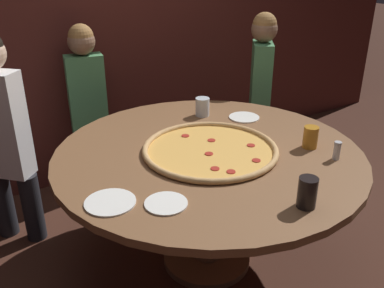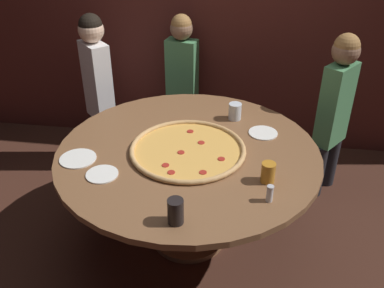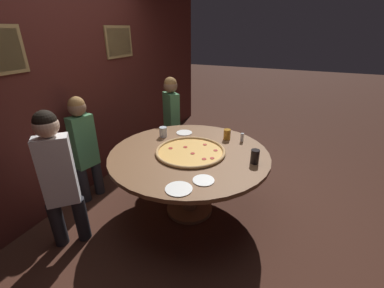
{
  "view_description": "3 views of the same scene",
  "coord_description": "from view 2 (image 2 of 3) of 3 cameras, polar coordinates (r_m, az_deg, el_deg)",
  "views": [
    {
      "loc": [
        -1.18,
        -1.7,
        1.74
      ],
      "look_at": [
        -0.12,
        -0.02,
        0.82
      ],
      "focal_mm": 40.0,
      "sensor_mm": 36.0,
      "label": 1
    },
    {
      "loc": [
        0.35,
        -2.24,
        2.18
      ],
      "look_at": [
        0.03,
        -0.06,
        0.82
      ],
      "focal_mm": 40.0,
      "sensor_mm": 36.0,
      "label": 2
    },
    {
      "loc": [
        -2.18,
        -0.99,
        1.92
      ],
      "look_at": [
        0.05,
        -0.01,
        0.82
      ],
      "focal_mm": 24.0,
      "sensor_mm": 36.0,
      "label": 3
    }
  ],
  "objects": [
    {
      "name": "diner_side_left",
      "position": [
        3.36,
        18.5,
        4.56
      ],
      "size": [
        0.29,
        0.33,
        1.3
      ],
      "rotation": [
        0.0,
        0.0,
        -2.21
      ],
      "color": "#232328",
      "rests_on": "ground_plane"
    },
    {
      "name": "drink_cup_by_shaker",
      "position": [
        2.42,
        10.11,
        -3.76
      ],
      "size": [
        0.08,
        0.08,
        0.12
      ],
      "primitive_type": "cylinder",
      "color": "#BC7A23",
      "rests_on": "dining_table"
    },
    {
      "name": "ground_plane",
      "position": [
        3.14,
        -0.46,
        -12.26
      ],
      "size": [
        24.0,
        24.0,
        0.0
      ],
      "primitive_type": "plane",
      "color": "#422319"
    },
    {
      "name": "giant_pizza",
      "position": [
        2.66,
        -0.48,
        -0.73
      ],
      "size": [
        0.73,
        0.73,
        0.03
      ],
      "color": "#E5A84C",
      "rests_on": "dining_table"
    },
    {
      "name": "condiment_shaker",
      "position": [
        2.28,
        10.33,
        -6.51
      ],
      "size": [
        0.04,
        0.04,
        0.1
      ],
      "color": "silver",
      "rests_on": "dining_table"
    },
    {
      "name": "white_plate_right_side",
      "position": [
        2.51,
        -11.9,
        -3.97
      ],
      "size": [
        0.19,
        0.19,
        0.01
      ],
      "primitive_type": "cylinder",
      "color": "white",
      "rests_on": "dining_table"
    },
    {
      "name": "back_wall",
      "position": [
        3.78,
        2.92,
        18.25
      ],
      "size": [
        6.4,
        0.08,
        2.6
      ],
      "color": "#4C1E19",
      "rests_on": "ground_plane"
    },
    {
      "name": "drink_cup_beside_pizza",
      "position": [
        3.03,
        5.75,
        4.35
      ],
      "size": [
        0.09,
        0.09,
        0.12
      ],
      "primitive_type": "cylinder",
      "color": "silver",
      "rests_on": "dining_table"
    },
    {
      "name": "diner_far_left",
      "position": [
        3.79,
        -1.33,
        8.94
      ],
      "size": [
        0.33,
        0.19,
        1.26
      ],
      "rotation": [
        0.0,
        0.0,
        2.94
      ],
      "color": "#232328",
      "rests_on": "ground_plane"
    },
    {
      "name": "diner_side_right",
      "position": [
        3.62,
        -12.45,
        7.78
      ],
      "size": [
        0.32,
        0.32,
        1.33
      ],
      "rotation": [
        0.0,
        0.0,
        2.34
      ],
      "color": "#232328",
      "rests_on": "ground_plane"
    },
    {
      "name": "dining_table",
      "position": [
        2.75,
        -0.51,
        -2.96
      ],
      "size": [
        1.65,
        1.65,
        0.74
      ],
      "color": "brown",
      "rests_on": "ground_plane"
    },
    {
      "name": "white_plate_left_side",
      "position": [
        2.9,
        9.45,
        1.47
      ],
      "size": [
        0.19,
        0.19,
        0.01
      ],
      "primitive_type": "cylinder",
      "color": "white",
      "rests_on": "dining_table"
    },
    {
      "name": "white_plate_near_front",
      "position": [
        2.68,
        -14.97,
        -1.89
      ],
      "size": [
        0.22,
        0.22,
        0.01
      ],
      "primitive_type": "cylinder",
      "color": "white",
      "rests_on": "dining_table"
    },
    {
      "name": "drink_cup_near_right",
      "position": [
        2.11,
        -2.2,
        -8.96
      ],
      "size": [
        0.08,
        0.08,
        0.14
      ],
      "primitive_type": "cylinder",
      "color": "black",
      "rests_on": "dining_table"
    }
  ]
}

